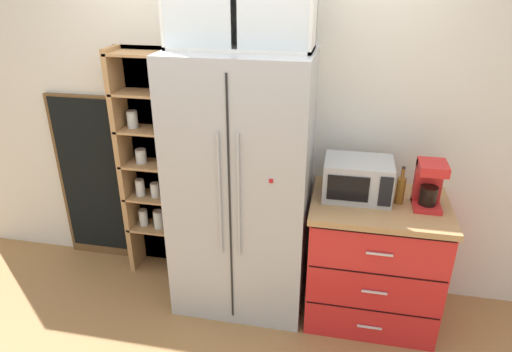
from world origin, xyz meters
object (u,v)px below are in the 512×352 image
refrigerator (242,187)px  microwave (358,179)px  bottle_amber (401,187)px  mug_red (382,197)px  chalkboard_menu (93,180)px  coffee_maker (429,184)px

refrigerator → microwave: bearing=3.7°
refrigerator → bottle_amber: size_ratio=7.20×
microwave → mug_red: microwave is taller
refrigerator → mug_red: (0.93, -0.01, 0.03)m
refrigerator → microwave: 0.78m
bottle_amber → chalkboard_menu: 2.42m
refrigerator → chalkboard_menu: 1.38m
refrigerator → coffee_maker: (1.21, 0.01, 0.14)m
refrigerator → bottle_amber: bearing=0.6°
microwave → mug_red: 0.19m
microwave → coffee_maker: coffee_maker is taller
mug_red → chalkboard_menu: 2.30m
microwave → chalkboard_menu: size_ratio=0.31×
refrigerator → chalkboard_menu: size_ratio=1.30×
bottle_amber → chalkboard_menu: bearing=173.1°
mug_red → chalkboard_menu: (-2.27, 0.32, -0.24)m
refrigerator → bottle_amber: refrigerator is taller
microwave → refrigerator: bearing=-176.3°
mug_red → chalkboard_menu: size_ratio=0.08×
microwave → bottle_amber: microwave is taller
microwave → coffee_maker: bearing=-5.5°
refrigerator → coffee_maker: refrigerator is taller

